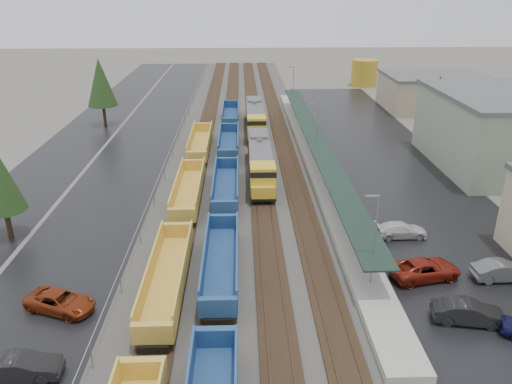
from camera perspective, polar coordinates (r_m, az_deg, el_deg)
ballast_strip at (r=75.53m, az=-1.50°, el=5.87°), size 20.00×160.00×0.08m
trackbed at (r=75.49m, az=-1.50°, el=5.95°), size 14.60×160.00×0.22m
west_parking_lot at (r=76.96m, az=-12.80°, el=5.60°), size 10.00×160.00×0.02m
west_road at (r=79.48m, az=-19.92°, el=5.34°), size 9.00×160.00×0.02m
east_commuter_lot at (r=68.79m, az=14.62°, el=3.40°), size 16.00×100.00×0.02m
station_platform at (r=66.52m, az=6.78°, el=3.99°), size 3.00×80.00×8.00m
chainlink_fence at (r=74.16m, az=-8.92°, el=6.55°), size 0.08×160.04×2.02m
distant_hills at (r=228.56m, az=10.03°, el=16.83°), size 301.00×140.00×25.20m
tree_west_far at (r=86.65m, az=-17.34°, el=11.87°), size 4.84×4.84×11.00m
tree_east at (r=77.33m, az=20.01°, el=9.85°), size 4.40×4.40×10.00m
locomotive_lead at (r=59.82m, az=0.50°, el=3.51°), size 2.76×18.22×4.12m
locomotive_trail at (r=79.95m, az=-0.10°, el=8.45°), size 2.76×18.22×4.12m
well_string_yellow at (r=39.12m, az=-10.05°, el=-9.58°), size 2.71×84.28×2.40m
well_string_blue at (r=47.74m, az=-3.67°, el=-3.01°), size 2.73×95.62×2.42m
storage_tank at (r=121.13m, az=12.28°, el=13.18°), size 5.90×5.90×5.90m
parked_car_west_b at (r=34.38m, az=-25.30°, el=-17.69°), size 2.01×4.85×1.56m
parked_car_west_c at (r=39.35m, az=-21.47°, el=-11.59°), size 4.01×5.64×1.43m
parked_car_east_a at (r=38.47m, az=23.12°, el=-12.55°), size 2.58×5.14×1.62m
parked_car_east_b at (r=42.50m, az=18.76°, el=-8.36°), size 3.72×6.09×1.58m
parked_car_east_c at (r=48.42m, az=16.22°, el=-4.20°), size 2.09×4.88×1.40m
parked_car_east_e at (r=44.62m, az=26.36°, el=-8.09°), size 1.84×4.84×1.58m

